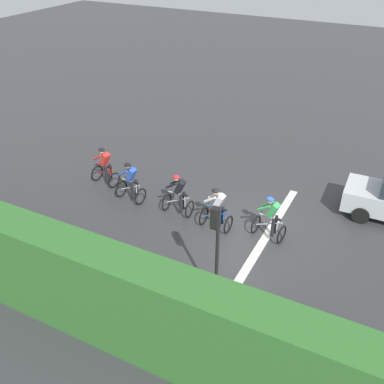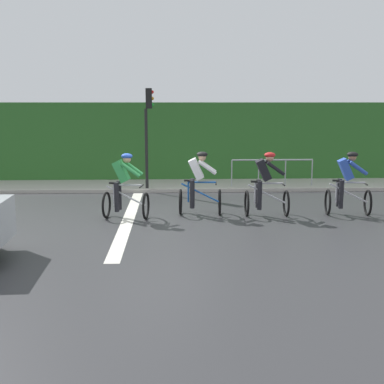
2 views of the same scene
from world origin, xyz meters
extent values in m
plane|color=#333335|center=(0.00, 0.00, 0.00)|extent=(80.00, 80.00, 0.00)
cube|color=#ADA89E|center=(-4.98, 2.00, 0.06)|extent=(2.80, 24.01, 0.12)
cube|color=gray|center=(-5.88, 2.00, 0.32)|extent=(0.44, 24.01, 0.64)
cube|color=#2D6628|center=(-6.18, 2.00, 1.45)|extent=(1.10, 24.01, 2.89)
cube|color=silver|center=(0.00, -0.76, 0.00)|extent=(7.00, 0.30, 0.01)
torus|color=black|center=(-0.13, 5.41, 0.34)|extent=(0.68, 0.14, 0.68)
torus|color=black|center=(-0.25, 4.40, 0.34)|extent=(0.68, 0.14, 0.68)
cylinder|color=silver|center=(-0.19, 4.91, 0.59)|extent=(0.16, 0.99, 0.51)
cylinder|color=silver|center=(-0.23, 4.60, 0.62)|extent=(0.04, 0.04, 0.55)
cylinder|color=silver|center=(-0.19, 4.96, 0.87)|extent=(0.13, 0.71, 0.04)
cube|color=black|center=(-0.23, 4.60, 0.91)|extent=(0.13, 0.23, 0.04)
cylinder|color=black|center=(-0.14, 5.31, 0.84)|extent=(0.42, 0.08, 0.03)
cube|color=#2D51B7|center=(-0.20, 4.80, 1.21)|extent=(0.35, 0.44, 0.57)
sphere|color=#9E7051|center=(-0.19, 4.96, 1.52)|extent=(0.20, 0.20, 0.20)
ellipsoid|color=black|center=(-0.19, 4.96, 1.59)|extent=(0.27, 0.31, 0.14)
cylinder|color=black|center=(-0.34, 4.72, 0.57)|extent=(0.12, 0.12, 0.74)
cylinder|color=black|center=(-0.10, 4.69, 0.57)|extent=(0.12, 0.12, 0.74)
cylinder|color=#2D51B7|center=(-0.33, 5.11, 1.26)|extent=(0.15, 0.48, 0.37)
cylinder|color=#2D51B7|center=(-0.01, 5.07, 1.26)|extent=(0.15, 0.48, 0.37)
torus|color=black|center=(-0.14, 3.28, 0.34)|extent=(0.68, 0.08, 0.68)
torus|color=black|center=(-0.16, 2.26, 0.34)|extent=(0.68, 0.08, 0.68)
cylinder|color=silver|center=(-0.15, 2.77, 0.59)|extent=(0.07, 0.99, 0.51)
cylinder|color=silver|center=(-0.16, 2.46, 0.62)|extent=(0.04, 0.04, 0.55)
cylinder|color=silver|center=(-0.15, 2.82, 0.87)|extent=(0.06, 0.71, 0.04)
cube|color=black|center=(-0.16, 2.46, 0.91)|extent=(0.10, 0.22, 0.04)
cylinder|color=black|center=(-0.14, 3.18, 0.84)|extent=(0.42, 0.04, 0.03)
cube|color=black|center=(-0.15, 2.67, 1.21)|extent=(0.31, 0.42, 0.57)
sphere|color=tan|center=(-0.15, 2.82, 1.52)|extent=(0.20, 0.20, 0.20)
ellipsoid|color=red|center=(-0.15, 2.82, 1.59)|extent=(0.25, 0.29, 0.14)
cylinder|color=black|center=(-0.27, 2.57, 0.57)|extent=(0.12, 0.12, 0.74)
cylinder|color=black|center=(-0.03, 2.56, 0.57)|extent=(0.12, 0.12, 0.74)
cylinder|color=black|center=(-0.30, 2.96, 1.26)|extent=(0.10, 0.48, 0.37)
cylinder|color=black|center=(0.02, 2.95, 1.26)|extent=(0.10, 0.48, 0.37)
torus|color=black|center=(-0.34, 1.58, 0.34)|extent=(0.68, 0.11, 0.68)
torus|color=black|center=(-0.41, 0.56, 0.34)|extent=(0.68, 0.11, 0.68)
cylinder|color=#1E59B2|center=(-0.37, 1.07, 0.59)|extent=(0.11, 0.99, 0.51)
cylinder|color=#1E59B2|center=(-0.39, 0.76, 0.62)|extent=(0.04, 0.04, 0.55)
cylinder|color=#1E59B2|center=(-0.37, 1.12, 0.87)|extent=(0.09, 0.72, 0.04)
cube|color=black|center=(-0.39, 0.76, 0.91)|extent=(0.11, 0.23, 0.04)
cylinder|color=black|center=(-0.35, 1.48, 0.84)|extent=(0.42, 0.06, 0.03)
cube|color=white|center=(-0.38, 0.97, 1.21)|extent=(0.33, 0.43, 0.57)
sphere|color=tan|center=(-0.37, 1.12, 1.52)|extent=(0.20, 0.20, 0.20)
ellipsoid|color=black|center=(-0.37, 1.12, 1.59)|extent=(0.26, 0.30, 0.14)
cylinder|color=black|center=(-0.51, 0.87, 0.57)|extent=(0.12, 0.12, 0.74)
cylinder|color=black|center=(-0.27, 0.86, 0.57)|extent=(0.12, 0.12, 0.74)
cylinder|color=white|center=(-0.52, 1.26, 1.26)|extent=(0.12, 0.48, 0.37)
cylinder|color=white|center=(-0.20, 1.24, 1.26)|extent=(0.12, 0.48, 0.37)
torus|color=black|center=(0.05, -0.32, 0.34)|extent=(0.68, 0.17, 0.68)
torus|color=black|center=(-0.11, -1.33, 0.34)|extent=(0.68, 0.17, 0.68)
cylinder|color=silver|center=(-0.03, -0.82, 0.59)|extent=(0.20, 0.98, 0.51)
cylinder|color=silver|center=(-0.08, -1.12, 0.62)|extent=(0.04, 0.04, 0.55)
cylinder|color=silver|center=(-0.02, -0.77, 0.87)|extent=(0.16, 0.71, 0.04)
cube|color=black|center=(-0.08, -1.12, 0.91)|extent=(0.13, 0.23, 0.04)
cylinder|color=black|center=(0.03, -0.42, 0.84)|extent=(0.42, 0.10, 0.03)
cube|color=green|center=(-0.05, -0.92, 1.21)|extent=(0.36, 0.45, 0.57)
sphere|color=tan|center=(-0.02, -0.77, 1.52)|extent=(0.20, 0.20, 0.20)
ellipsoid|color=#264CB2|center=(-0.02, -0.77, 1.59)|extent=(0.28, 0.31, 0.14)
cylinder|color=black|center=(-0.18, -1.00, 0.57)|extent=(0.12, 0.12, 0.74)
cylinder|color=black|center=(0.06, -1.04, 0.57)|extent=(0.12, 0.12, 0.74)
cylinder|color=green|center=(-0.16, -0.62, 1.26)|extent=(0.16, 0.49, 0.37)
cylinder|color=green|center=(0.16, -0.67, 1.26)|extent=(0.16, 0.49, 0.37)
cube|color=#EAEACC|center=(2.73, -2.82, 0.80)|extent=(0.28, 0.09, 0.16)
cylinder|color=black|center=(-3.78, -0.49, 1.35)|extent=(0.10, 0.10, 2.70)
cube|color=black|center=(-3.79, -0.39, 3.02)|extent=(0.21, 0.21, 0.64)
sphere|color=red|center=(-3.79, -0.28, 3.22)|extent=(0.11, 0.11, 0.11)
sphere|color=orange|center=(-3.79, -0.28, 3.02)|extent=(0.11, 0.11, 0.11)
sphere|color=green|center=(-3.79, -0.28, 2.82)|extent=(0.11, 0.11, 0.11)
cylinder|color=#999EA3|center=(-4.08, 3.70, 1.00)|extent=(0.06, 2.72, 0.05)
cylinder|color=#999EA3|center=(-4.08, 2.34, 0.50)|extent=(0.04, 0.04, 1.00)
cylinder|color=#999EA3|center=(-4.08, 3.24, 0.50)|extent=(0.04, 0.04, 1.00)
cylinder|color=#999EA3|center=(-4.07, 4.15, 0.50)|extent=(0.04, 0.04, 1.00)
cylinder|color=#999EA3|center=(-4.07, 5.06, 0.50)|extent=(0.04, 0.04, 1.00)
camera|label=1|loc=(-12.63, -4.28, 9.74)|focal=41.80mm
camera|label=2|loc=(12.08, 0.37, 2.91)|focal=45.76mm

